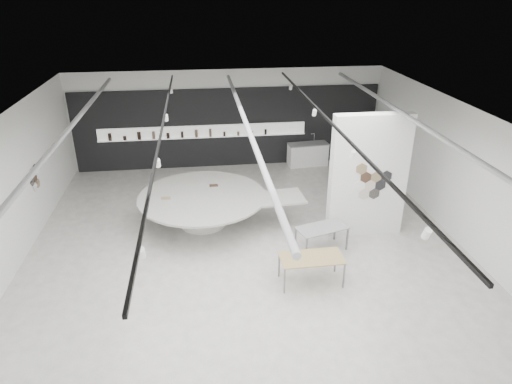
{
  "coord_description": "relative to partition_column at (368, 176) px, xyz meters",
  "views": [
    {
      "loc": [
        -1.14,
        -10.29,
        6.81
      ],
      "look_at": [
        0.34,
        1.2,
        1.41
      ],
      "focal_mm": 32.0,
      "sensor_mm": 36.0,
      "label": 1
    }
  ],
  "objects": [
    {
      "name": "sample_table_wood",
      "position": [
        -2.12,
        -2.22,
        -1.13
      ],
      "size": [
        1.55,
        0.79,
        0.72
      ],
      "rotation": [
        0.0,
        0.0,
        0.02
      ],
      "color": "tan",
      "rests_on": "ground"
    },
    {
      "name": "back_wall_display",
      "position": [
        -3.59,
        5.94,
        -0.26
      ],
      "size": [
        11.8,
        0.27,
        3.1
      ],
      "color": "black",
      "rests_on": "ground"
    },
    {
      "name": "room",
      "position": [
        -3.59,
        -1.0,
        0.27
      ],
      "size": [
        12.02,
        14.02,
        3.82
      ],
      "color": "beige",
      "rests_on": "ground"
    },
    {
      "name": "partition_column",
      "position": [
        0.0,
        0.0,
        0.0
      ],
      "size": [
        2.2,
        0.38,
        3.6
      ],
      "color": "white",
      "rests_on": "ground"
    },
    {
      "name": "kitchen_counter",
      "position": [
        -0.38,
        5.53,
        -1.34
      ],
      "size": [
        1.65,
        0.77,
        1.26
      ],
      "rotation": [
        0.0,
        0.0,
        0.09
      ],
      "color": "white",
      "rests_on": "ground"
    },
    {
      "name": "sample_table_stone",
      "position": [
        -1.48,
        -0.79,
        -1.16
      ],
      "size": [
        1.51,
        1.05,
        0.7
      ],
      "rotation": [
        0.0,
        0.0,
        0.3
      ],
      "color": "gray",
      "rests_on": "ground"
    },
    {
      "name": "display_island",
      "position": [
        -4.59,
        1.1,
        -1.17
      ],
      "size": [
        5.07,
        4.07,
        0.98
      ],
      "rotation": [
        0.0,
        0.0,
        0.07
      ],
      "color": "white",
      "rests_on": "ground"
    }
  ]
}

